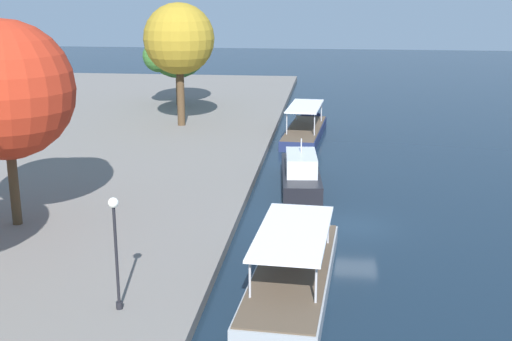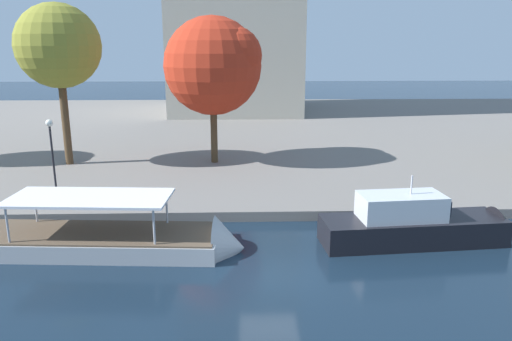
{
  "view_description": "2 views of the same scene",
  "coord_description": "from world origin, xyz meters",
  "views": [
    {
      "loc": [
        -35.43,
        1.56,
        12.9
      ],
      "look_at": [
        -1.33,
        5.45,
        3.44
      ],
      "focal_mm": 46.93,
      "sensor_mm": 36.0,
      "label": 1
    },
    {
      "loc": [
        -1.14,
        -18.41,
        9.38
      ],
      "look_at": [
        -0.26,
        8.62,
        2.35
      ],
      "focal_mm": 34.24,
      "sensor_mm": 36.0,
      "label": 2
    }
  ],
  "objects": [
    {
      "name": "tour_boat_1",
      "position": [
        -6.86,
        2.98,
        0.34
      ],
      "size": [
        13.12,
        4.03,
        3.9
      ],
      "rotation": [
        0.0,
        0.0,
        -0.06
      ],
      "color": "#9EA3A8",
      "rests_on": "ground_plane"
    },
    {
      "name": "tree_0",
      "position": [
        -14.2,
        18.09,
        9.23
      ],
      "size": [
        6.02,
        6.02,
        11.69
      ],
      "color": "#4C3823",
      "rests_on": "dock_promenade"
    },
    {
      "name": "ground_plane",
      "position": [
        0.0,
        0.0,
        0.0
      ],
      "size": [
        220.0,
        220.0,
        0.0
      ],
      "primitive_type": "plane",
      "color": "#142333"
    },
    {
      "name": "motor_yacht_2",
      "position": [
        7.63,
        3.49,
        0.78
      ],
      "size": [
        9.96,
        3.17,
        4.05
      ],
      "rotation": [
        0.0,
        0.0,
        0.09
      ],
      "color": "black",
      "rests_on": "ground_plane"
    },
    {
      "name": "dock_promenade",
      "position": [
        0.0,
        34.05,
        0.28
      ],
      "size": [
        120.0,
        55.0,
        0.57
      ],
      "primitive_type": "cube",
      "color": "slate",
      "rests_on": "ground_plane"
    },
    {
      "name": "tree_2",
      "position": [
        -2.88,
        18.34,
        8.12
      ],
      "size": [
        7.2,
        7.3,
        10.84
      ],
      "color": "#4C3823",
      "rests_on": "dock_promenade"
    },
    {
      "name": "lamp_post",
      "position": [
        -12.1,
        9.68,
        3.46
      ],
      "size": [
        0.41,
        0.41,
        4.63
      ],
      "color": "black",
      "rests_on": "dock_promenade"
    }
  ]
}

